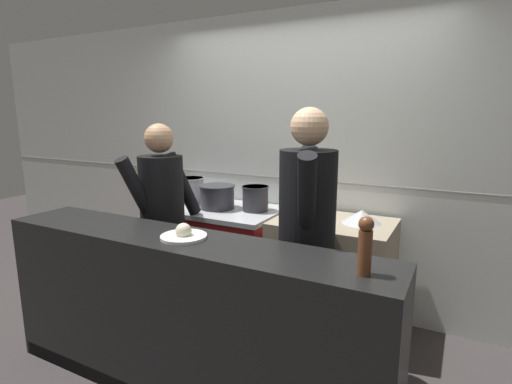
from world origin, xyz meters
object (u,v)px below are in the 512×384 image
(sauce_pot, at_px, (217,196))
(chef_head_cook, at_px, (163,219))
(braising_pot, at_px, (255,198))
(oven_range, at_px, (219,255))
(stock_pot, at_px, (191,190))
(mixing_bowl_steel, at_px, (362,217))
(pepper_mill, at_px, (365,245))
(plated_dish_main, at_px, (184,234))
(chef_sous, at_px, (307,233))

(sauce_pot, distance_m, chef_head_cook, 0.59)
(braising_pot, bearing_deg, oven_range, -171.23)
(oven_range, xyz_separation_m, braising_pot, (0.35, 0.05, 0.56))
(stock_pot, xyz_separation_m, mixing_bowl_steel, (1.60, -0.00, -0.06))
(braising_pot, height_order, pepper_mill, pepper_mill)
(stock_pot, distance_m, mixing_bowl_steel, 1.60)
(sauce_pot, bearing_deg, chef_head_cook, -102.96)
(mixing_bowl_steel, bearing_deg, chef_head_cook, -155.14)
(sauce_pot, bearing_deg, pepper_mill, -36.53)
(mixing_bowl_steel, height_order, pepper_mill, pepper_mill)
(sauce_pot, relative_size, plated_dish_main, 1.17)
(sauce_pot, xyz_separation_m, mixing_bowl_steel, (1.25, 0.07, -0.05))
(plated_dish_main, bearing_deg, sauce_pot, 114.06)
(stock_pot, relative_size, chef_head_cook, 0.16)
(sauce_pot, relative_size, chef_head_cook, 0.19)
(oven_range, distance_m, stock_pot, 0.67)
(mixing_bowl_steel, distance_m, chef_sous, 0.67)
(plated_dish_main, xyz_separation_m, chef_head_cook, (-0.62, 0.53, -0.11))
(stock_pot, xyz_separation_m, plated_dish_main, (0.84, -1.17, 0.01))
(chef_sous, bearing_deg, stock_pot, 136.03)
(sauce_pot, xyz_separation_m, plated_dish_main, (0.49, -1.10, 0.02))
(mixing_bowl_steel, xyz_separation_m, chef_head_cook, (-1.38, -0.64, -0.04))
(stock_pot, relative_size, plated_dish_main, 0.95)
(oven_range, bearing_deg, chef_head_cook, -101.15)
(pepper_mill, bearing_deg, oven_range, 143.04)
(stock_pot, distance_m, sauce_pot, 0.35)
(oven_range, distance_m, plated_dish_main, 1.36)
(braising_pot, xyz_separation_m, chef_head_cook, (-0.47, -0.65, -0.09))
(stock_pot, distance_m, chef_head_cook, 0.69)
(stock_pot, height_order, sauce_pot, stock_pot)
(stock_pot, xyz_separation_m, chef_head_cook, (0.22, -0.65, -0.11))
(mixing_bowl_steel, xyz_separation_m, pepper_mill, (0.30, -1.22, 0.19))
(oven_range, bearing_deg, pepper_mill, -36.96)
(oven_range, xyz_separation_m, chef_head_cook, (-0.12, -0.60, 0.47))
(pepper_mill, bearing_deg, mixing_bowl_steel, 103.61)
(oven_range, bearing_deg, chef_sous, -29.32)
(mixing_bowl_steel, height_order, plated_dish_main, plated_dish_main)
(mixing_bowl_steel, relative_size, pepper_mill, 1.09)
(oven_range, xyz_separation_m, chef_sous, (1.07, -0.60, 0.53))
(chef_sous, bearing_deg, oven_range, 131.54)
(sauce_pot, relative_size, mixing_bowl_steel, 1.07)
(oven_range, relative_size, chef_sous, 0.64)
(stock_pot, height_order, pepper_mill, pepper_mill)
(stock_pot, distance_m, chef_sous, 1.55)
(stock_pot, xyz_separation_m, pepper_mill, (1.89, -1.22, 0.13))
(sauce_pot, xyz_separation_m, braising_pot, (0.34, 0.08, 0.00))
(sauce_pot, height_order, mixing_bowl_steel, sauce_pot)
(stock_pot, relative_size, sauce_pot, 0.82)
(oven_range, bearing_deg, sauce_pot, -64.74)
(sauce_pot, bearing_deg, mixing_bowl_steel, 3.28)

